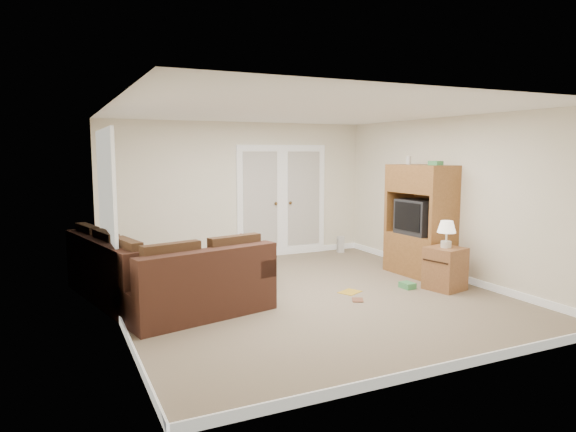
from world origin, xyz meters
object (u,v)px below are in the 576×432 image
sectional_sofa (155,280)px  side_cabinet (445,265)px  coffee_table (248,266)px  tv_armoire (421,220)px

sectional_sofa → side_cabinet: bearing=-27.1°
sectional_sofa → coffee_table: size_ratio=2.26×
tv_armoire → coffee_table: bearing=162.4°
tv_armoire → side_cabinet: 1.06m
coffee_table → tv_armoire: (2.68, -0.69, 0.64)m
sectional_sofa → coffee_table: sectional_sofa is taller
sectional_sofa → side_cabinet: size_ratio=2.87×
tv_armoire → side_cabinet: (-0.26, -0.88, -0.53)m
side_cabinet → coffee_table: bearing=133.7°
sectional_sofa → side_cabinet: (3.91, -0.99, 0.03)m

